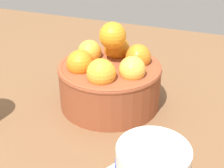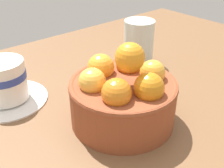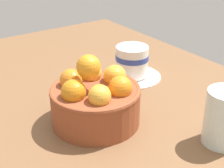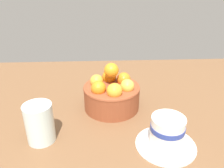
# 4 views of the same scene
# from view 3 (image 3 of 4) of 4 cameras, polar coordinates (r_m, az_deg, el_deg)

# --- Properties ---
(ground_plane) EXTENTS (1.13, 0.81, 0.04)m
(ground_plane) POSITION_cam_3_polar(r_m,az_deg,el_deg) (0.63, -2.69, -7.73)
(ground_plane) COLOR brown
(terracotta_bowl) EXTENTS (0.16, 0.16, 0.13)m
(terracotta_bowl) POSITION_cam_3_polar(r_m,az_deg,el_deg) (0.60, -2.85, -2.59)
(terracotta_bowl) COLOR brown
(terracotta_bowl) RESTS_ON ground_plane
(coffee_cup) EXTENTS (0.14, 0.14, 0.08)m
(coffee_cup) POSITION_cam_3_polar(r_m,az_deg,el_deg) (0.78, 3.40, 3.53)
(coffee_cup) COLOR white
(coffee_cup) RESTS_ON ground_plane
(water_glass) EXTENTS (0.06, 0.06, 0.09)m
(water_glass) POSITION_cam_3_polar(r_m,az_deg,el_deg) (0.57, 18.58, -5.44)
(water_glass) COLOR silver
(water_glass) RESTS_ON ground_plane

